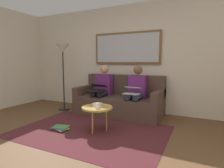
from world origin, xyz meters
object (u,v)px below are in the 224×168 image
at_px(couch, 120,101).
at_px(bowl, 97,105).
at_px(person_right, 103,87).
at_px(laptop_black, 98,88).
at_px(coffee_table, 97,108).
at_px(framed_mirror, 126,48).
at_px(standing_lamp, 63,56).
at_px(cup, 97,106).
at_px(magazine_stack, 60,128).
at_px(person_left, 136,90).
at_px(laptop_silver, 132,91).

bearing_deg(couch, bowl, 93.36).
bearing_deg(person_right, laptop_black, 90.00).
distance_m(coffee_table, bowl, 0.09).
height_order(coffee_table, person_right, person_right).
relative_size(couch, framed_mirror, 1.16).
xyz_separation_m(coffee_table, standing_lamp, (1.54, -0.95, 0.95)).
distance_m(couch, cup, 1.30).
height_order(coffee_table, cup, cup).
bearing_deg(magazine_stack, couch, -110.64).
height_order(person_left, standing_lamp, standing_lamp).
distance_m(coffee_table, magazine_stack, 0.78).
relative_size(person_left, laptop_black, 3.14).
distance_m(framed_mirror, laptop_silver, 1.24).
bearing_deg(standing_lamp, cup, 147.21).
relative_size(framed_mirror, person_right, 1.50).
bearing_deg(person_left, bowl, 71.78).
bearing_deg(coffee_table, laptop_silver, -109.61).
xyz_separation_m(framed_mirror, magazine_stack, (0.54, 1.83, -1.52)).
relative_size(bowl, standing_lamp, 0.11).
relative_size(framed_mirror, laptop_silver, 5.14).
xyz_separation_m(coffee_table, person_right, (0.52, -1.15, 0.19)).
bearing_deg(cup, coffee_table, -57.53).
bearing_deg(magazine_stack, bowl, -154.55).
xyz_separation_m(laptop_black, magazine_stack, (0.12, 1.13, -0.60)).
relative_size(coffee_table, standing_lamp, 0.33).
height_order(framed_mirror, coffee_table, framed_mirror).
height_order(cup, bowl, cup).
xyz_separation_m(coffee_table, magazine_stack, (0.64, 0.22, -0.39)).
bearing_deg(framed_mirror, laptop_black, 58.61).
bearing_deg(bowl, person_left, -108.22).
xyz_separation_m(laptop_silver, standing_lamp, (1.86, -0.05, 0.75)).
bearing_deg(cup, standing_lamp, -32.79).
distance_m(coffee_table, cup, 0.10).
bearing_deg(laptop_black, cup, 120.04).
bearing_deg(standing_lamp, magazine_stack, 127.38).
bearing_deg(couch, laptop_black, 35.75).
xyz_separation_m(coffee_table, bowl, (0.03, -0.07, 0.04)).
distance_m(bowl, standing_lamp, 1.97).
distance_m(framed_mirror, laptop_black, 1.23).
relative_size(coffee_table, laptop_black, 1.49).
bearing_deg(laptop_silver, laptop_black, -0.68).
xyz_separation_m(person_right, standing_lamp, (1.01, 0.20, 0.76)).
bearing_deg(couch, cup, 96.41).
xyz_separation_m(coffee_table, laptop_silver, (-0.32, -0.90, 0.20)).
distance_m(cup, standing_lamp, 2.08).
height_order(framed_mirror, bowl, framed_mirror).
relative_size(person_right, magazine_stack, 3.42).
xyz_separation_m(framed_mirror, person_left, (-0.42, 0.46, -0.94)).
bearing_deg(person_left, framed_mirror, -47.21).
xyz_separation_m(magazine_stack, standing_lamp, (0.89, -1.17, 1.34)).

